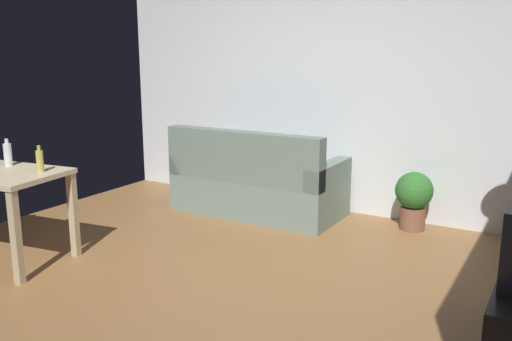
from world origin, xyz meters
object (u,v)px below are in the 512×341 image
at_px(potted_plant, 414,197).
at_px(bottle_squat, 40,161).
at_px(couch, 256,185).
at_px(bottle_clear, 8,154).

relative_size(potted_plant, bottle_squat, 2.65).
relative_size(couch, bottle_clear, 7.65).
bearing_deg(couch, potted_plant, -168.81).
height_order(bottle_clear, bottle_squat, bottle_clear).
xyz_separation_m(couch, potted_plant, (1.58, 0.31, 0.02)).
height_order(couch, bottle_squat, bottle_squat).
xyz_separation_m(bottle_clear, bottle_squat, (0.44, -0.03, -0.01)).
xyz_separation_m(couch, bottle_clear, (-1.23, -2.02, 0.55)).
distance_m(potted_plant, bottle_squat, 3.38).
xyz_separation_m(potted_plant, bottle_clear, (-2.81, -2.33, 0.53)).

